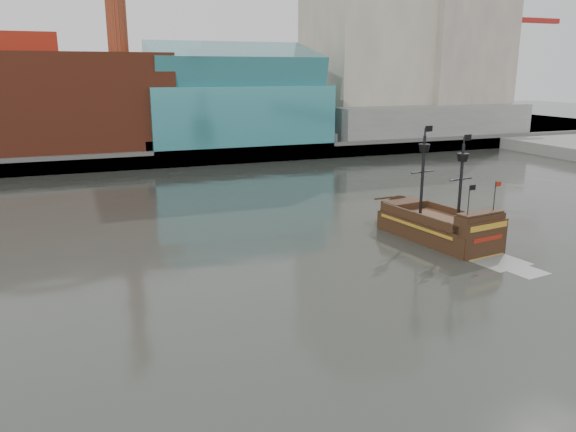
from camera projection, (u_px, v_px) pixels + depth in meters
name	position (u px, v px, depth m)	size (l,w,h in m)	color
ground	(413.00, 344.00, 30.46)	(400.00, 400.00, 0.00)	#2C2F2A
promenade_far	(158.00, 139.00, 113.31)	(220.00, 60.00, 2.00)	slate
seawall	(187.00, 158.00, 86.58)	(220.00, 1.00, 2.60)	#4C4C49
skyline	(186.00, 13.00, 102.48)	(149.00, 45.00, 62.00)	brown
crane_a	(512.00, 49.00, 127.07)	(22.50, 4.00, 32.25)	slate
crane_b	(512.00, 66.00, 140.33)	(19.10, 4.00, 26.25)	slate
pirate_ship	(438.00, 229.00, 48.91)	(6.17, 14.54, 10.54)	black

